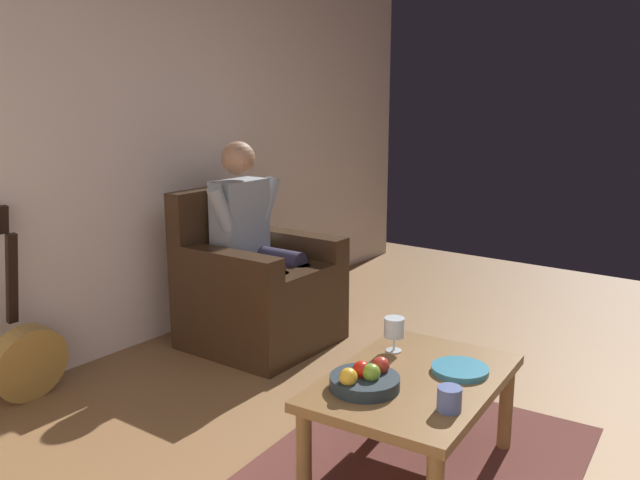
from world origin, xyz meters
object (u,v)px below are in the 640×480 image
(armchair, at_px, (256,290))
(person_seated, at_px, (254,237))
(coffee_table, at_px, (414,391))
(decorative_dish, at_px, (460,369))
(guitar, at_px, (27,357))
(wine_glass_near, at_px, (394,329))
(fruit_bowl, at_px, (365,379))
(candle_jar, at_px, (449,399))

(armchair, bearing_deg, person_seated, -90.00)
(coffee_table, bearing_deg, decorative_dish, 139.62)
(coffee_table, distance_m, guitar, 1.98)
(wine_glass_near, bearing_deg, decorative_dish, 84.10)
(wine_glass_near, xyz_separation_m, fruit_bowl, (0.39, 0.10, -0.06))
(wine_glass_near, bearing_deg, fruit_bowl, 14.45)
(armchair, xyz_separation_m, guitar, (1.29, -0.40, -0.11))
(armchair, xyz_separation_m, person_seated, (0.00, -0.01, 0.34))
(armchair, xyz_separation_m, coffee_table, (0.73, 1.50, 0.03))
(coffee_table, xyz_separation_m, guitar, (0.56, -1.89, -0.14))
(person_seated, distance_m, guitar, 1.42)
(coffee_table, bearing_deg, wine_glass_near, -132.24)
(guitar, distance_m, candle_jar, 2.18)
(guitar, bearing_deg, person_seated, 163.26)
(person_seated, height_order, fruit_bowl, person_seated)
(person_seated, bearing_deg, fruit_bowl, 55.45)
(fruit_bowl, bearing_deg, decorative_dish, 147.36)
(coffee_table, distance_m, decorative_dish, 0.21)
(coffee_table, xyz_separation_m, decorative_dish, (-0.15, 0.13, 0.07))
(wine_glass_near, xyz_separation_m, decorative_dish, (0.03, 0.33, -0.09))
(candle_jar, bearing_deg, guitar, -79.75)
(armchair, xyz_separation_m, fruit_bowl, (0.93, 1.40, 0.13))
(wine_glass_near, bearing_deg, candle_jar, 50.42)
(armchair, distance_m, coffee_table, 1.67)
(wine_glass_near, distance_m, candle_jar, 0.57)
(guitar, xyz_separation_m, wine_glass_near, (-0.75, 1.69, 0.30))
(armchair, bearing_deg, coffee_table, 63.18)
(coffee_table, height_order, candle_jar, candle_jar)
(candle_jar, bearing_deg, decorative_dish, -161.57)
(fruit_bowl, bearing_deg, guitar, -78.73)
(armchair, bearing_deg, wine_glass_near, 66.30)
(person_seated, distance_m, fruit_bowl, 1.70)
(fruit_bowl, distance_m, decorative_dish, 0.42)
(wine_glass_near, bearing_deg, person_seated, -112.64)
(wine_glass_near, height_order, fruit_bowl, wine_glass_near)
(guitar, relative_size, candle_jar, 11.24)
(fruit_bowl, relative_size, decorative_dish, 1.17)
(armchair, relative_size, fruit_bowl, 3.57)
(fruit_bowl, xyz_separation_m, decorative_dish, (-0.36, 0.23, -0.03))
(coffee_table, height_order, guitar, guitar)
(person_seated, xyz_separation_m, decorative_dish, (0.58, 1.63, -0.24))
(wine_glass_near, bearing_deg, guitar, -66.18)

